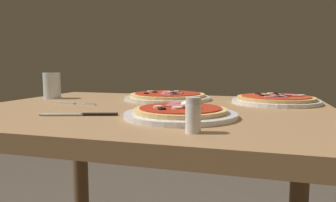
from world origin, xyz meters
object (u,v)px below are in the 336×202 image
object	(u,v)px
pizza_across_right	(276,100)
water_glass_near	(52,87)
fork	(72,103)
salt_shaker	(193,115)
knife	(85,114)
pizza_foreground	(181,112)
dining_table	(150,149)
pizza_across_left	(168,96)

from	to	relation	value
pizza_across_right	water_glass_near	bearing A→B (deg)	-174.54
fork	salt_shaker	bearing A→B (deg)	-34.42
pizza_across_right	knife	size ratio (longest dim) A/B	1.50
pizza_foreground	pizza_across_right	distance (m)	0.44
pizza_across_right	fork	size ratio (longest dim) A/B	1.81
dining_table	fork	xyz separation A→B (m)	(-0.27, 0.00, 0.13)
pizza_foreground	pizza_across_left	world-z (taller)	pizza_foreground
dining_table	pizza_foreground	xyz separation A→B (m)	(0.14, -0.15, 0.14)
pizza_foreground	dining_table	bearing A→B (deg)	131.55
pizza_across_left	fork	distance (m)	0.34
pizza_foreground	pizza_across_right	size ratio (longest dim) A/B	0.97
pizza_across_right	knife	distance (m)	0.63
water_glass_near	salt_shaker	bearing A→B (deg)	-35.30
pizza_foreground	pizza_across_right	bearing A→B (deg)	57.67
pizza_across_left	fork	size ratio (longest dim) A/B	2.01
salt_shaker	pizza_foreground	bearing A→B (deg)	111.65
water_glass_near	pizza_foreground	bearing A→B (deg)	-26.71
fork	pizza_foreground	bearing A→B (deg)	-21.16
knife	pizza_foreground	bearing A→B (deg)	9.84
pizza_foreground	knife	bearing A→B (deg)	-170.16
pizza_foreground	water_glass_near	world-z (taller)	water_glass_near
water_glass_near	pizza_across_right	bearing A→B (deg)	5.46
knife	salt_shaker	distance (m)	0.33
pizza_across_left	water_glass_near	size ratio (longest dim) A/B	3.20
fork	dining_table	bearing A→B (deg)	-0.70
water_glass_near	fork	distance (m)	0.23
pizza_across_left	salt_shaker	world-z (taller)	salt_shaker
dining_table	knife	xyz separation A→B (m)	(-0.10, -0.19, 0.13)
pizza_foreground	pizza_across_left	xyz separation A→B (m)	(-0.14, 0.38, -0.00)
knife	salt_shaker	world-z (taller)	salt_shaker
dining_table	knife	world-z (taller)	knife
pizza_across_left	salt_shaker	xyz separation A→B (m)	(0.21, -0.54, 0.02)
pizza_foreground	fork	size ratio (longest dim) A/B	1.75
knife	salt_shaker	bearing A→B (deg)	-22.10
dining_table	knife	distance (m)	0.26
pizza_across_left	knife	xyz separation A→B (m)	(-0.10, -0.42, -0.01)
fork	salt_shaker	distance (m)	0.57
dining_table	pizza_across_left	world-z (taller)	pizza_across_left
pizza_across_left	knife	size ratio (longest dim) A/B	1.65
pizza_foreground	knife	xyz separation A→B (m)	(-0.24, -0.04, -0.01)
dining_table	knife	bearing A→B (deg)	-118.07
pizza_foreground	fork	bearing A→B (deg)	158.84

